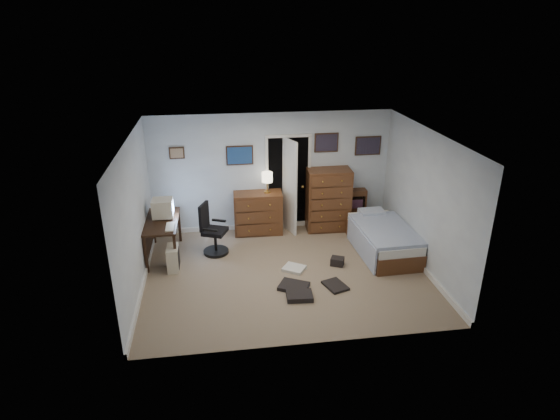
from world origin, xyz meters
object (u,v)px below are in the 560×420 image
object	(u,v)px
tall_dresser	(328,200)
bed	(383,238)
computer_desk	(158,229)
low_dresser	(258,213)
office_chair	(212,234)

from	to	relation	value
tall_dresser	bed	distance (m)	1.51
computer_desk	tall_dresser	xyz separation A→B (m)	(3.47, 0.78, 0.10)
low_dresser	bed	world-z (taller)	low_dresser
office_chair	computer_desk	bearing A→B (deg)	-157.62
computer_desk	low_dresser	world-z (taller)	low_dresser
office_chair	bed	world-z (taller)	office_chair
office_chair	low_dresser	distance (m)	1.26
computer_desk	office_chair	bearing A→B (deg)	0.06
bed	computer_desk	bearing A→B (deg)	172.21
office_chair	tall_dresser	size ratio (longest dim) A/B	0.76
computer_desk	office_chair	world-z (taller)	office_chair
computer_desk	office_chair	size ratio (longest dim) A/B	1.28
low_dresser	office_chair	bearing A→B (deg)	-137.45
low_dresser	tall_dresser	bearing A→B (deg)	1.58
low_dresser	bed	size ratio (longest dim) A/B	0.54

